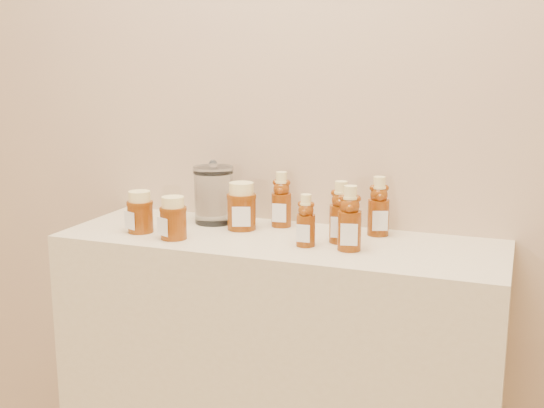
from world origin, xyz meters
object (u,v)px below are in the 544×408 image
at_px(display_table, 278,391).
at_px(glass_canister, 214,192).
at_px(bear_bottle_back_left, 281,196).
at_px(bear_bottle_front_left, 306,217).
at_px(honey_jar_left, 140,212).

distance_m(display_table, glass_canister, 0.60).
height_order(display_table, bear_bottle_back_left, bear_bottle_back_left).
bearing_deg(display_table, glass_canister, 157.21).
bearing_deg(display_table, bear_bottle_front_left, -26.89).
height_order(honey_jar_left, glass_canister, glass_canister).
relative_size(bear_bottle_front_left, honey_jar_left, 1.32).
distance_m(bear_bottle_back_left, honey_jar_left, 0.40).
bearing_deg(bear_bottle_back_left, bear_bottle_front_left, -60.71).
bearing_deg(bear_bottle_front_left, honey_jar_left, -179.32).
distance_m(display_table, honey_jar_left, 0.64).
bearing_deg(honey_jar_left, bear_bottle_back_left, 52.90).
bearing_deg(glass_canister, honey_jar_left, -129.64).
height_order(bear_bottle_back_left, honey_jar_left, bear_bottle_back_left).
relative_size(display_table, honey_jar_left, 10.31).
bearing_deg(bear_bottle_front_left, bear_bottle_back_left, 124.03).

